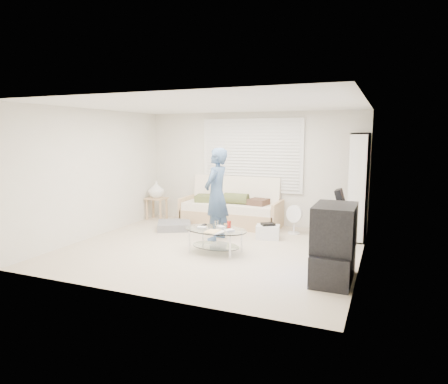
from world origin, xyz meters
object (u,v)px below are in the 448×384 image
at_px(futon_sofa, 232,210).
at_px(bookshelf, 358,186).
at_px(tv_unit, 334,244).
at_px(coffee_table, 216,234).

bearing_deg(futon_sofa, bookshelf, -2.90).
height_order(bookshelf, tv_unit, bookshelf).
relative_size(futon_sofa, bookshelf, 1.08).
relative_size(bookshelf, tv_unit, 1.92).
height_order(futon_sofa, coffee_table, futon_sofa).
bearing_deg(futon_sofa, tv_unit, -46.00).
distance_m(futon_sofa, tv_unit, 3.67).
height_order(bookshelf, coffee_table, bookshelf).
xyz_separation_m(bookshelf, tv_unit, (-0.13, -2.50, -0.51)).
distance_m(futon_sofa, bookshelf, 2.76).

